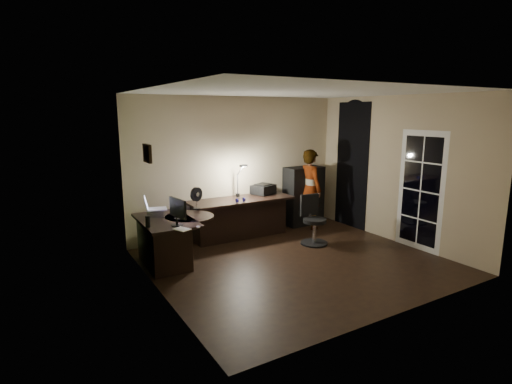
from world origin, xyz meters
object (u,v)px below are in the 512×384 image
cabinet (303,196)px  monitor (177,216)px  desk_right (241,218)px  desk_left (167,242)px  person (310,189)px  office_chair (315,220)px

cabinet → monitor: cabinet is taller
desk_right → desk_left: bearing=-158.8°
monitor → person: 3.34m
desk_left → cabinet: bearing=14.3°
desk_right → cabinet: cabinet is taller
office_chair → person: size_ratio=0.54×
desk_left → person: (3.25, 0.48, 0.46)m
person → desk_left: bearing=99.3°
desk_right → cabinet: size_ratio=1.63×
office_chair → cabinet: bearing=69.7°
person → office_chair: bearing=147.5°
monitor → person: (3.22, 0.90, -0.06)m
office_chair → monitor: bearing=-171.8°
office_chair → person: bearing=64.8°
desk_left → monitor: 0.67m
desk_right → person: person is taller
desk_right → cabinet: 1.64m
office_chair → desk_right: bearing=140.9°
monitor → office_chair: bearing=-9.0°
cabinet → person: 0.36m
desk_right → monitor: 2.02m
desk_left → monitor: (0.04, -0.42, 0.51)m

